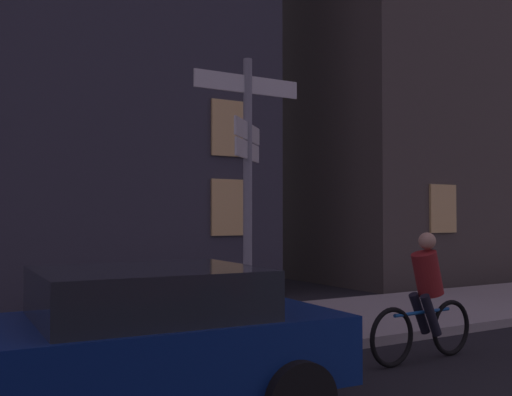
# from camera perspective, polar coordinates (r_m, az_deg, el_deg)

# --- Properties ---
(sidewalk_kerb) EXTENTS (40.00, 3.35, 0.14)m
(sidewalk_kerb) POSITION_cam_1_polar(r_m,az_deg,el_deg) (9.62, 1.91, -12.20)
(sidewalk_kerb) COLOR #9E9991
(sidewalk_kerb) RESTS_ON ground_plane
(signpost) EXTENTS (1.60, 0.89, 3.82)m
(signpost) POSITION_cam_1_polar(r_m,az_deg,el_deg) (8.08, -0.81, 2.59)
(signpost) COLOR gray
(signpost) RESTS_ON sidewalk_kerb
(car_near_right) EXTENTS (4.07, 2.05, 1.37)m
(car_near_right) POSITION_cam_1_polar(r_m,az_deg,el_deg) (5.32, -12.64, -13.42)
(car_near_right) COLOR navy
(car_near_right) RESTS_ON ground_plane
(cyclist) EXTENTS (1.82, 0.34, 1.61)m
(cyclist) POSITION_cam_1_polar(r_m,az_deg,el_deg) (7.91, 15.86, -9.44)
(cyclist) COLOR black
(cyclist) RESTS_ON ground_plane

